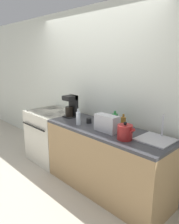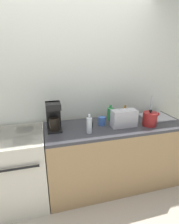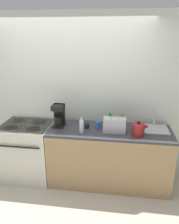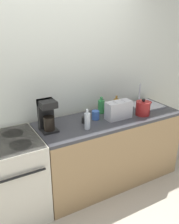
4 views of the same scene
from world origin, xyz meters
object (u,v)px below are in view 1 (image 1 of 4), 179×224
cup_black (89,121)px  stove (52,135)px  bottle_amber (123,123)px  bottle_green (115,120)px  bottle_clear (78,118)px  toaster (107,123)px  coffee_maker (71,106)px  kettle (125,132)px  cup_blue (99,121)px

cup_black → stove: bearing=-179.8°
bottle_amber → bottle_green: bottle_amber is taller
cup_black → bottle_clear: bearing=-108.8°
stove → bottle_clear: bearing=-9.5°
bottle_green → bottle_clear: bearing=-139.7°
toaster → bottle_green: 0.27m
coffee_maker → bottle_clear: coffee_maker is taller
toaster → bottle_clear: 0.48m
kettle → cup_blue: kettle is taller
bottle_amber → bottle_clear: size_ratio=0.93×
bottle_green → cup_blue: 0.23m
bottle_green → cup_black: (-0.34, -0.17, -0.05)m
bottle_amber → cup_black: bottle_amber is taller
kettle → coffee_maker: coffee_maker is taller
bottle_green → cup_black: 0.38m
coffee_maker → bottle_amber: 0.98m
coffee_maker → bottle_amber: (0.97, 0.08, -0.09)m
kettle → coffee_maker: bearing=171.6°
bottle_amber → cup_blue: bottle_amber is taller
bottle_clear → coffee_maker: bearing=153.9°
toaster → bottle_clear: size_ratio=1.39×
coffee_maker → cup_blue: 0.62m
toaster → bottle_amber: bearing=61.3°
toaster → cup_blue: size_ratio=2.99×
kettle → cup_black: bearing=169.2°
bottle_amber → bottle_clear: bearing=-155.0°
bottle_clear → kettle: bearing=0.9°
bottle_clear → cup_black: (0.05, 0.16, -0.06)m
stove → bottle_amber: bottle_amber is taller
bottle_green → cup_blue: bearing=-140.0°
kettle → bottle_amber: size_ratio=1.05×
bottle_clear → cup_blue: size_ratio=2.15×
stove → bottle_clear: 1.08m
coffee_maker → bottle_amber: bearing=4.8°
coffee_maker → bottle_green: size_ratio=1.64×
bottle_amber → bottle_clear: 0.64m
kettle → cup_blue: 0.62m
bottle_amber → bottle_green: size_ratio=1.01×
bottle_clear → bottle_green: bearing=40.3°
coffee_maker → bottle_green: 0.80m
stove → cup_black: bearing=0.2°
bottle_amber → cup_blue: size_ratio=2.00×
cup_blue → cup_black: bearing=-169.9°
bottle_amber → cup_blue: 0.38m
stove → kettle: 1.81m
toaster → cup_black: (-0.42, 0.09, -0.07)m
coffee_maker → cup_black: coffee_maker is taller
stove → bottle_amber: bearing=4.5°
kettle → toaster: bearing=170.5°
cup_black → coffee_maker: bearing=175.7°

